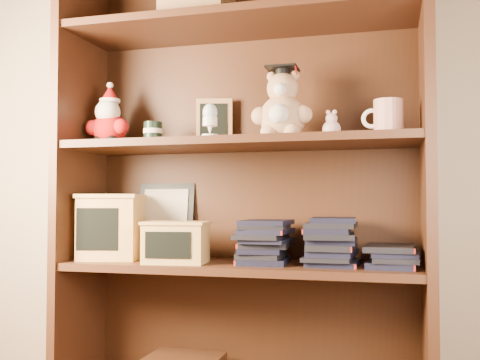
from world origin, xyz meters
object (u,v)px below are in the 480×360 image
at_px(grad_teddy_bear, 282,111).
at_px(teacher_mug, 388,118).
at_px(bookcase, 243,193).
at_px(treats_box, 112,226).

xyz_separation_m(grad_teddy_bear, teacher_mug, (0.33, 0.01, -0.04)).
bearing_deg(bookcase, treats_box, -173.61).
relative_size(bookcase, treats_box, 6.51).
bearing_deg(teacher_mug, grad_teddy_bear, -178.73).
bearing_deg(grad_teddy_bear, bookcase, 158.29).
bearing_deg(bookcase, grad_teddy_bear, -21.71).
xyz_separation_m(bookcase, treats_box, (-0.46, -0.05, -0.12)).
distance_m(grad_teddy_bear, teacher_mug, 0.33).
xyz_separation_m(teacher_mug, treats_box, (-0.93, -0.00, -0.34)).
relative_size(grad_teddy_bear, treats_box, 0.98).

